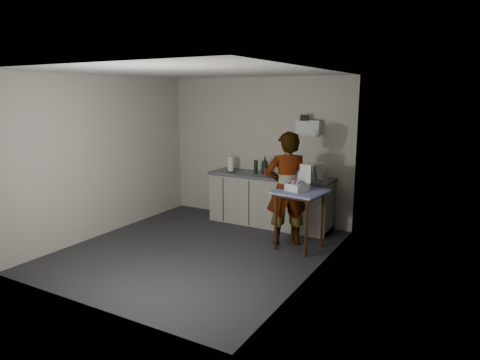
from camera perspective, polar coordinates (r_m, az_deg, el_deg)
The scene contains 15 objects.
ground at distance 6.53m, azimuth -5.80°, elevation -9.29°, with size 4.00×4.00×0.00m, color #242428.
wall_back at distance 7.88m, azimuth 2.40°, elevation 4.09°, with size 3.60×0.02×2.60m, color beige.
wall_right at distance 5.37m, azimuth 9.71°, elevation 0.49°, with size 0.02×4.00×2.60m, color beige.
wall_left at distance 7.37m, azimuth -17.46°, elevation 3.07°, with size 0.02×4.00×2.60m, color beige.
ceiling at distance 6.12m, azimuth -6.30°, elevation 14.08°, with size 3.60×4.00×0.01m, color silver.
kitchen_counter at distance 7.62m, azimuth 4.02°, elevation -2.88°, with size 2.24×0.62×0.91m.
wall_shelf at distance 7.37m, azimuth 9.15°, elevation 6.94°, with size 0.42×0.18×0.37m.
side_table at distance 6.42m, azimuth 7.98°, elevation -2.42°, with size 0.77×0.77×0.90m.
standing_man at distance 6.56m, azimuth 6.26°, elevation -1.19°, with size 0.64×0.42×1.76m, color #B2A593.
soap_bottle at distance 7.54m, azimuth 3.35°, elevation 1.96°, with size 0.12×0.12×0.32m, color black.
soda_can at distance 7.52m, azimuth 3.44°, elevation 1.14°, with size 0.06×0.06×0.11m, color red.
dark_bottle at distance 7.61m, azimuth 2.13°, elevation 1.78°, with size 0.07×0.07×0.24m, color black.
paper_towel at distance 7.78m, azimuth -1.25°, elevation 2.07°, with size 0.15×0.15×0.28m.
dish_rack at distance 7.23m, azimuth 10.00°, elevation 0.62°, with size 0.39×0.29×0.27m.
bakery_box at distance 6.38m, azimuth 7.73°, elevation -0.65°, with size 0.35×0.36×0.38m.
Camera 1 is at (3.56, -4.97, 2.30)m, focal length 32.00 mm.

